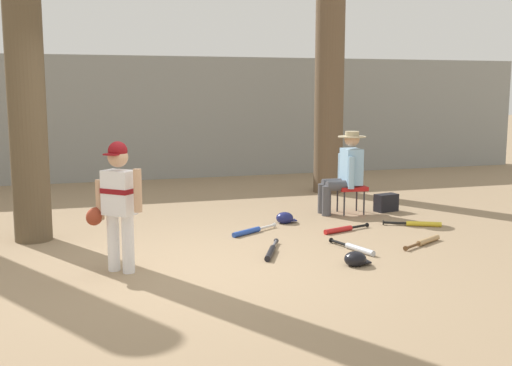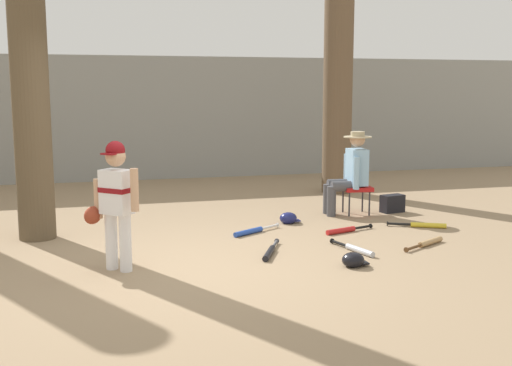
# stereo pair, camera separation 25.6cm
# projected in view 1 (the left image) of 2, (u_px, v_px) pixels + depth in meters

# --- Properties ---
(ground_plane) EXTENTS (60.00, 60.00, 0.00)m
(ground_plane) POSITION_uv_depth(u_px,v_px,m) (187.00, 268.00, 6.37)
(ground_plane) COLOR #937A5B
(concrete_back_wall) EXTENTS (18.00, 0.36, 2.44)m
(concrete_back_wall) POSITION_uv_depth(u_px,v_px,m) (122.00, 118.00, 12.39)
(concrete_back_wall) COLOR gray
(concrete_back_wall) RESTS_ON ground
(tree_near_player) EXTENTS (0.69, 0.69, 5.31)m
(tree_near_player) POSITION_uv_depth(u_px,v_px,m) (24.00, 46.00, 7.21)
(tree_near_player) COLOR brown
(tree_near_player) RESTS_ON ground
(tree_behind_spectator) EXTENTS (0.80, 0.80, 5.25)m
(tree_behind_spectator) POSITION_uv_depth(u_px,v_px,m) (330.00, 64.00, 10.76)
(tree_behind_spectator) COLOR brown
(tree_behind_spectator) RESTS_ON ground
(young_ballplayer) EXTENTS (0.57, 0.44, 1.31)m
(young_ballplayer) POSITION_uv_depth(u_px,v_px,m) (118.00, 198.00, 6.15)
(young_ballplayer) COLOR white
(young_ballplayer) RESTS_ON ground
(folding_stool) EXTENTS (0.44, 0.44, 0.41)m
(folding_stool) POSITION_uv_depth(u_px,v_px,m) (351.00, 189.00, 9.13)
(folding_stool) COLOR red
(folding_stool) RESTS_ON ground
(seated_spectator) EXTENTS (0.67, 0.54, 1.20)m
(seated_spectator) POSITION_uv_depth(u_px,v_px,m) (345.00, 170.00, 9.07)
(seated_spectator) COLOR #47474C
(seated_spectator) RESTS_ON ground
(handbag_beside_stool) EXTENTS (0.37, 0.25, 0.26)m
(handbag_beside_stool) POSITION_uv_depth(u_px,v_px,m) (386.00, 203.00, 9.31)
(handbag_beside_stool) COLOR black
(handbag_beside_stool) RESTS_ON ground
(bat_blue_youth) EXTENTS (0.70, 0.46, 0.07)m
(bat_blue_youth) POSITION_uv_depth(u_px,v_px,m) (250.00, 231.00, 7.88)
(bat_blue_youth) COLOR #2347AD
(bat_blue_youth) RESTS_ON ground
(bat_black_composite) EXTENTS (0.41, 0.76, 0.07)m
(bat_black_composite) POSITION_uv_depth(u_px,v_px,m) (271.00, 252.00, 6.90)
(bat_black_composite) COLOR black
(bat_black_composite) RESTS_ON ground
(bat_wood_tan) EXTENTS (0.69, 0.42, 0.07)m
(bat_wood_tan) POSITION_uv_depth(u_px,v_px,m) (426.00, 241.00, 7.36)
(bat_wood_tan) COLOR tan
(bat_wood_tan) RESTS_ON ground
(bat_aluminum_silver) EXTENTS (0.25, 0.72, 0.07)m
(bat_aluminum_silver) POSITION_uv_depth(u_px,v_px,m) (356.00, 248.00, 7.04)
(bat_aluminum_silver) COLOR #B7BCC6
(bat_aluminum_silver) RESTS_ON ground
(bat_yellow_trainer) EXTENTS (0.71, 0.40, 0.07)m
(bat_yellow_trainer) POSITION_uv_depth(u_px,v_px,m) (419.00, 224.00, 8.31)
(bat_yellow_trainer) COLOR yellow
(bat_yellow_trainer) RESTS_ON ground
(bat_red_barrel) EXTENTS (0.72, 0.29, 0.07)m
(bat_red_barrel) POSITION_uv_depth(u_px,v_px,m) (342.00, 229.00, 7.98)
(bat_red_barrel) COLOR red
(bat_red_barrel) RESTS_ON ground
(batting_helmet_black) EXTENTS (0.28, 0.21, 0.16)m
(batting_helmet_black) POSITION_uv_depth(u_px,v_px,m) (355.00, 259.00, 6.46)
(batting_helmet_black) COLOR black
(batting_helmet_black) RESTS_ON ground
(batting_helmet_navy) EXTENTS (0.28, 0.21, 0.16)m
(batting_helmet_navy) POSITION_uv_depth(u_px,v_px,m) (285.00, 218.00, 8.51)
(batting_helmet_navy) COLOR navy
(batting_helmet_navy) RESTS_ON ground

